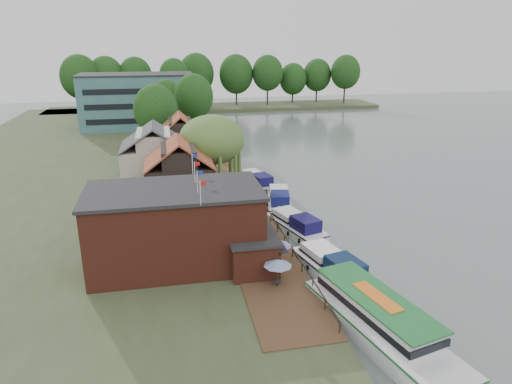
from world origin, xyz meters
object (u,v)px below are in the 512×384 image
hotel_block (138,101)px  willow (212,154)px  tour_boat (382,321)px  cruiser_0 (331,264)px  pub (198,225)px  umbrella_2 (261,229)px  umbrella_4 (253,211)px  cruiser_3 (257,180)px  umbrella_3 (252,221)px  swan (373,338)px  cottage_a (180,174)px  umbrella_1 (279,252)px  cruiser_1 (296,223)px  umbrella_0 (278,273)px  cottage_b (155,155)px  cruiser_2 (279,198)px  cottage_c (181,141)px

hotel_block → willow: bearing=-77.3°
willow → tour_boat: bearing=-75.7°
cruiser_0 → pub: bearing=149.6°
umbrella_2 → umbrella_4: (0.18, 5.10, 0.00)m
cruiser_3 → tour_boat: 36.72m
umbrella_3 → swan: bearing=-74.0°
umbrella_2 → cruiser_3: size_ratio=0.24×
cruiser_3 → cottage_a: bearing=-154.5°
umbrella_1 → cruiser_1: bearing=64.7°
umbrella_0 → cruiser_0: (5.62, 2.32, -0.96)m
umbrella_1 → umbrella_4: bearing=91.8°
pub → swan: (11.38, -12.92, -4.43)m
cottage_b → cruiser_3: 14.90m
willow → umbrella_3: willow is taller
cruiser_2 → pub: bearing=-115.2°
umbrella_1 → cruiser_0: (4.59, -1.39, -0.96)m
umbrella_0 → umbrella_2: (0.52, 9.15, 0.00)m
cottage_c → cruiser_3: (10.28, -10.27, -4.03)m
cruiser_2 → hotel_block: bearing=121.1°
willow → cruiser_3: 9.21m
umbrella_0 → umbrella_2: size_ratio=1.01×
umbrella_3 → cruiser_2: size_ratio=0.23×
cottage_c → umbrella_0: size_ratio=3.56×
umbrella_0 → cruiser_0: 6.16m
umbrella_2 → tour_boat: (5.38, -16.28, -0.67)m
tour_boat → cruiser_1: bearing=78.5°
cruiser_2 → swan: 28.25m
hotel_block → cottage_a: hotel_block is taller
cottage_b → umbrella_4: 19.96m
cruiser_0 → cruiser_3: bearing=79.2°
umbrella_0 → umbrella_4: 14.26m
pub → umbrella_3: bearing=43.2°
cruiser_3 → swan: (1.10, -36.66, -1.00)m
cruiser_2 → tour_boat: (0.38, -28.26, 0.38)m
cottage_a → umbrella_4: size_ratio=3.62×
hotel_block → cottage_c: size_ratio=2.99×
hotel_block → swan: 86.41m
cruiser_2 → tour_boat: 28.27m
cottage_b → umbrella_1: 29.42m
cottage_b → cruiser_3: bearing=-5.1°
pub → cottage_b: 25.33m
umbrella_3 → swan: 19.46m
pub → cruiser_2: (11.53, 15.31, -3.41)m
cruiser_1 → swan: 19.75m
willow → cruiser_0: bearing=-70.9°
cottage_c → cruiser_1: (11.26, -27.20, -4.02)m
cottage_a → umbrella_4: cottage_a is taller
hotel_block → umbrella_3: size_ratio=10.69×
hotel_block → cottage_c: bearing=-77.8°
hotel_block → cruiser_1: hotel_block is taller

